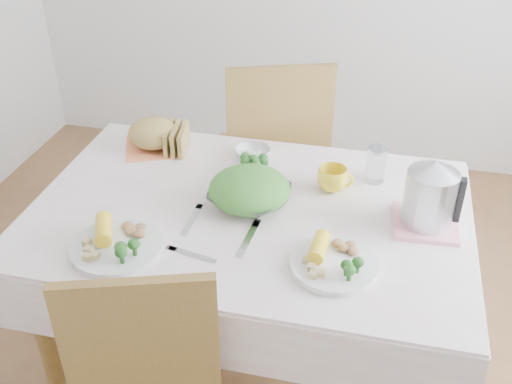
% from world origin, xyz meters
% --- Properties ---
extents(floor, '(3.60, 3.60, 0.00)m').
position_xyz_m(floor, '(0.00, 0.00, 0.00)').
color(floor, brown).
rests_on(floor, ground).
extents(dining_table, '(1.40, 0.90, 0.75)m').
position_xyz_m(dining_table, '(0.00, 0.00, 0.38)').
color(dining_table, brown).
rests_on(dining_table, floor).
extents(tablecloth, '(1.50, 1.00, 0.01)m').
position_xyz_m(tablecloth, '(0.00, 0.00, 0.76)').
color(tablecloth, white).
rests_on(tablecloth, dining_table).
extents(chair_far, '(0.61, 0.61, 1.05)m').
position_xyz_m(chair_far, '(-0.08, 0.80, 0.46)').
color(chair_far, brown).
rests_on(chair_far, floor).
extents(salad_bowl, '(0.32, 0.32, 0.07)m').
position_xyz_m(salad_bowl, '(-0.00, 0.02, 0.79)').
color(salad_bowl, white).
rests_on(salad_bowl, tablecloth).
extents(dinner_plate_left, '(0.31, 0.31, 0.02)m').
position_xyz_m(dinner_plate_left, '(-0.35, -0.32, 0.77)').
color(dinner_plate_left, white).
rests_on(dinner_plate_left, tablecloth).
extents(dinner_plate_right, '(0.35, 0.35, 0.02)m').
position_xyz_m(dinner_plate_right, '(0.32, -0.25, 0.77)').
color(dinner_plate_right, white).
rests_on(dinner_plate_right, tablecloth).
extents(broccoli_plate, '(0.20, 0.20, 0.02)m').
position_xyz_m(broccoli_plate, '(-0.04, 0.25, 0.77)').
color(broccoli_plate, beige).
rests_on(broccoli_plate, tablecloth).
extents(napkin, '(0.30, 0.30, 0.00)m').
position_xyz_m(napkin, '(-0.48, 0.34, 0.76)').
color(napkin, '#FE8C50').
rests_on(napkin, tablecloth).
extents(bread_loaf, '(0.24, 0.23, 0.12)m').
position_xyz_m(bread_loaf, '(-0.48, 0.34, 0.82)').
color(bread_loaf, olive).
rests_on(bread_loaf, napkin).
extents(fruit_bowl, '(0.16, 0.16, 0.04)m').
position_xyz_m(fruit_bowl, '(-0.07, 0.34, 0.78)').
color(fruit_bowl, white).
rests_on(fruit_bowl, tablecloth).
extents(yellow_mug, '(0.14, 0.14, 0.09)m').
position_xyz_m(yellow_mug, '(0.26, 0.19, 0.81)').
color(yellow_mug, yellow).
rests_on(yellow_mug, tablecloth).
extents(glass_tumbler, '(0.09, 0.09, 0.14)m').
position_xyz_m(glass_tumbler, '(0.41, 0.28, 0.83)').
color(glass_tumbler, white).
rests_on(glass_tumbler, tablecloth).
extents(pink_tray, '(0.22, 0.22, 0.02)m').
position_xyz_m(pink_tray, '(0.59, 0.04, 0.77)').
color(pink_tray, pink).
rests_on(pink_tray, tablecloth).
extents(electric_kettle, '(0.17, 0.17, 0.23)m').
position_xyz_m(electric_kettle, '(0.59, 0.04, 0.88)').
color(electric_kettle, '#B2B5BA').
rests_on(electric_kettle, pink_tray).
extents(fork_left, '(0.02, 0.19, 0.00)m').
position_xyz_m(fork_left, '(-0.17, -0.11, 0.76)').
color(fork_left, silver).
rests_on(fork_left, tablecloth).
extents(fork_right, '(0.04, 0.20, 0.00)m').
position_xyz_m(fork_right, '(0.04, -0.17, 0.76)').
color(fork_right, silver).
rests_on(fork_right, tablecloth).
extents(knife, '(0.17, 0.05, 0.00)m').
position_xyz_m(knife, '(-0.11, -0.29, 0.76)').
color(knife, silver).
rests_on(knife, tablecloth).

